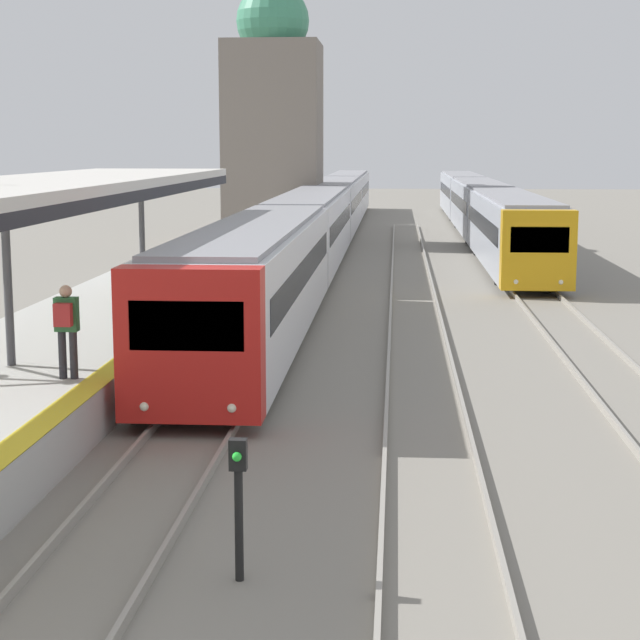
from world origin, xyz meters
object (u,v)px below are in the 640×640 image
train_far (480,205)px  signal_post_near (239,493)px  person_on_platform (66,324)px  train_near (324,214)px

train_far → signal_post_near: (-6.39, -48.79, -0.62)m
person_on_platform → train_near: 33.82m
signal_post_near → train_near: bearing=92.5°
person_on_platform → train_far: bearing=76.2°
signal_post_near → train_far: bearing=82.5°
train_near → train_far: train_near is taller
signal_post_near → person_on_platform: bearing=121.6°
train_near → signal_post_near: size_ratio=40.93×
person_on_platform → signal_post_near: size_ratio=0.99×
train_near → signal_post_near: bearing=-87.5°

